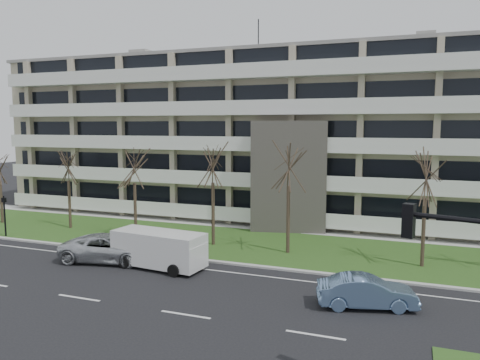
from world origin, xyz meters
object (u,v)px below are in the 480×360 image
at_px(silver_pickup, 110,248).
at_px(blue_sedan, 367,292).
at_px(pedestrian_signal, 4,211).
at_px(white_van, 160,246).

distance_m(silver_pickup, blue_sedan, 16.22).
bearing_deg(silver_pickup, pedestrian_signal, 66.38).
relative_size(blue_sedan, white_van, 0.78).
xyz_separation_m(silver_pickup, pedestrian_signal, (-11.66, 2.69, 1.19)).
height_order(blue_sedan, white_van, white_van).
xyz_separation_m(blue_sedan, pedestrian_signal, (-27.74, 4.79, 1.29)).
height_order(white_van, pedestrian_signal, pedestrian_signal).
bearing_deg(pedestrian_signal, silver_pickup, -7.41).
xyz_separation_m(blue_sedan, white_van, (-12.39, 2.00, 0.57)).
relative_size(blue_sedan, pedestrian_signal, 1.44).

